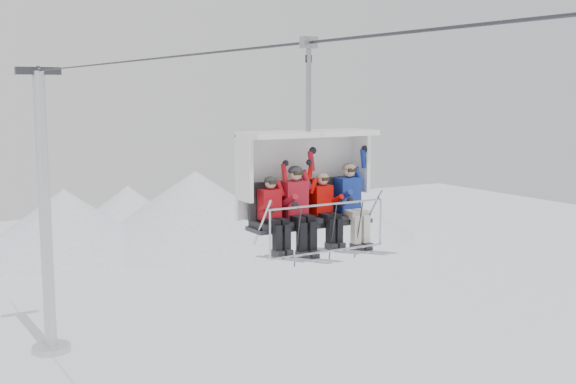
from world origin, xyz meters
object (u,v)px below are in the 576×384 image
skier_center_left (297,205)px  skier_center_right (325,207)px  skier_far_left (273,212)px  skier_far_right (351,201)px  lift_tower_right (46,233)px  chairlift_carrier (304,177)px

skier_center_left → skier_center_right: bearing=-1.9°
skier_far_left → skier_center_right: (1.16, -0.00, -0.01)m
skier_far_right → skier_far_left: bearing=-179.4°
skier_center_right → skier_far_left: bearing=179.9°
skier_far_left → skier_far_right: (1.78, 0.02, 0.07)m
lift_tower_right → skier_far_right: 23.37m
skier_center_right → skier_far_right: (0.62, 0.02, 0.07)m
skier_center_right → skier_far_right: size_ratio=0.95×
chairlift_carrier → skier_center_right: chairlift_carrier is taller
chairlift_carrier → skier_far_right: 1.06m
lift_tower_right → skier_center_right: 23.36m
chairlift_carrier → skier_far_left: (-0.89, -0.32, -0.56)m
lift_tower_right → skier_far_right: (0.89, -22.92, 4.48)m
skier_center_left → chairlift_carrier: bearing=41.1°
lift_tower_right → chairlift_carrier: lift_tower_right is taller
chairlift_carrier → skier_center_left: chairlift_carrier is taller
chairlift_carrier → skier_center_left: bearing=-138.9°
skier_center_left → skier_far_right: (1.24, -0.00, -0.01)m
skier_far_right → skier_center_left: bearing=179.9°
lift_tower_right → skier_far_right: bearing=-87.8°
skier_center_left → skier_far_right: size_ratio=1.01×
skier_center_right → skier_center_left: bearing=178.1°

